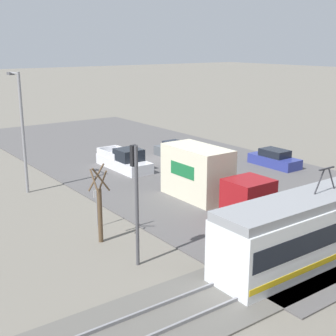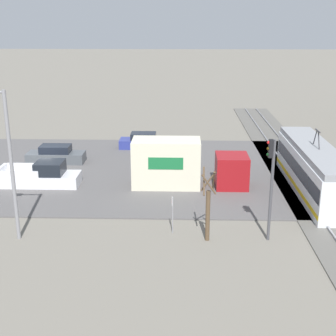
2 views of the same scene
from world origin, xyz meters
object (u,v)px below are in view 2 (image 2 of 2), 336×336
at_px(pickup_truck, 41,176).
at_px(street_lamp_near_crossing, 7,156).
at_px(sedan_car_0, 56,155).
at_px(street_tree, 208,209).
at_px(box_truck, 182,165).
at_px(traffic_light_pole, 271,177).
at_px(light_rail_tram, 314,170).
at_px(sedan_car_1, 143,142).
at_px(no_parking_sign, 173,211).

distance_m(pickup_truck, street_lamp_near_crossing, 9.43).
height_order(sedan_car_0, street_tree, street_tree).
bearing_deg(box_truck, traffic_light_pole, 29.10).
height_order(light_rail_tram, sedan_car_1, light_rail_tram).
bearing_deg(box_truck, pickup_truck, -89.20).
distance_m(box_truck, pickup_truck, 10.19).
height_order(light_rail_tram, pickup_truck, light_rail_tram).
bearing_deg(sedan_car_1, no_parking_sign, -170.29).
distance_m(sedan_car_0, street_tree, 18.45).
bearing_deg(light_rail_tram, sedan_car_1, -131.28).
bearing_deg(box_truck, sedan_car_1, -160.81).
bearing_deg(sedan_car_1, sedan_car_0, 125.20).
relative_size(traffic_light_pole, no_parking_sign, 2.60).
xyz_separation_m(box_truck, pickup_truck, (0.14, -10.15, -0.90)).
relative_size(street_lamp_near_crossing, no_parking_sign, 3.76).
distance_m(sedan_car_1, street_lamp_near_crossing, 20.23).
relative_size(street_tree, no_parking_sign, 1.88).
xyz_separation_m(sedan_car_0, sedan_car_1, (-4.90, 6.94, -0.02)).
bearing_deg(traffic_light_pole, box_truck, -150.90).
distance_m(box_truck, traffic_light_pole, 9.78).
height_order(pickup_truck, sedan_car_0, pickup_truck).
relative_size(traffic_light_pole, street_lamp_near_crossing, 0.69).
relative_size(box_truck, street_lamp_near_crossing, 1.00).
distance_m(light_rail_tram, traffic_light_pole, 9.02).
height_order(street_tree, no_parking_sign, street_tree).
bearing_deg(street_tree, traffic_light_pole, 92.50).
xyz_separation_m(box_truck, sedan_car_1, (-10.39, -3.62, -0.99)).
relative_size(light_rail_tram, sedan_car_0, 2.60).
height_order(box_truck, pickup_truck, box_truck).
height_order(traffic_light_pole, street_tree, traffic_light_pole).
bearing_deg(pickup_truck, no_parking_sign, 51.86).
relative_size(light_rail_tram, street_lamp_near_crossing, 1.51).
bearing_deg(no_parking_sign, pickup_truck, -128.14).
xyz_separation_m(sedan_car_0, traffic_light_pole, (13.86, 15.22, 2.95)).
bearing_deg(light_rail_tram, street_lamp_near_crossing, -66.69).
relative_size(sedan_car_1, no_parking_sign, 2.03).
relative_size(sedan_car_0, traffic_light_pole, 0.84).
bearing_deg(sedan_car_1, pickup_truck, 148.18).
distance_m(pickup_truck, sedan_car_1, 12.40).
xyz_separation_m(pickup_truck, traffic_light_pole, (8.23, 14.81, 2.89)).
distance_m(pickup_truck, street_tree, 14.30).
distance_m(sedan_car_0, street_lamp_near_crossing, 14.76).
distance_m(street_lamp_near_crossing, no_parking_sign, 9.32).
distance_m(traffic_light_pole, street_lamp_near_crossing, 13.86).
height_order(box_truck, traffic_light_pole, traffic_light_pole).
xyz_separation_m(box_truck, traffic_light_pole, (8.37, 4.66, 1.99)).
bearing_deg(street_lamp_near_crossing, sedan_car_1, 163.76).
relative_size(sedan_car_1, street_tree, 1.08).
relative_size(box_truck, pickup_truck, 1.43).
bearing_deg(light_rail_tram, no_parking_sign, -54.21).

